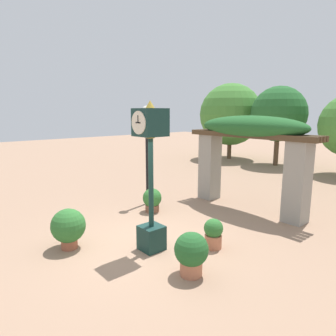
# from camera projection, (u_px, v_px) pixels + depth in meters

# --- Properties ---
(ground_plane) EXTENTS (60.00, 60.00, 0.00)m
(ground_plane) POSITION_uv_depth(u_px,v_px,m) (147.00, 243.00, 7.29)
(ground_plane) COLOR #9E7A60
(pedestal_clock) EXTENTS (0.59, 0.64, 3.38)m
(pedestal_clock) POSITION_uv_depth(u_px,v_px,m) (151.00, 170.00, 6.60)
(pedestal_clock) COLOR #14332D
(pedestal_clock) RESTS_ON ground
(pergola) EXTENTS (4.48, 1.19, 3.03)m
(pergola) POSITION_uv_depth(u_px,v_px,m) (250.00, 143.00, 9.50)
(pergola) COLOR gray
(pergola) RESTS_ON ground
(potted_plant_near_left) EXTENTS (0.60, 0.60, 0.75)m
(potted_plant_near_left) POSITION_uv_depth(u_px,v_px,m) (152.00, 200.00, 9.51)
(potted_plant_near_left) COLOR brown
(potted_plant_near_left) RESTS_ON ground
(potted_plant_near_right) EXTENTS (0.45, 0.45, 0.71)m
(potted_plant_near_right) POSITION_uv_depth(u_px,v_px,m) (213.00, 233.00, 6.96)
(potted_plant_near_right) COLOR #B26B4C
(potted_plant_near_right) RESTS_ON ground
(potted_plant_far_left) EXTENTS (0.79, 0.79, 0.95)m
(potted_plant_far_left) POSITION_uv_depth(u_px,v_px,m) (68.00, 227.00, 6.91)
(potted_plant_far_left) COLOR #9E563D
(potted_plant_far_left) RESTS_ON ground
(potted_plant_far_right) EXTENTS (0.67, 0.67, 0.87)m
(potted_plant_far_right) POSITION_uv_depth(u_px,v_px,m) (191.00, 252.00, 5.77)
(potted_plant_far_right) COLOR #B26B4C
(potted_plant_far_right) RESTS_ON ground
(lamp_post) EXTENTS (0.31, 0.31, 3.34)m
(lamp_post) POSITION_uv_depth(u_px,v_px,m) (147.00, 136.00, 10.00)
(lamp_post) COLOR black
(lamp_post) RESTS_ON ground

